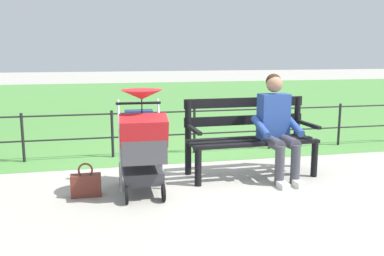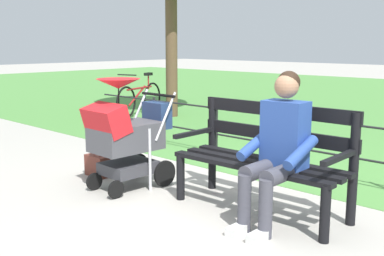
{
  "view_description": "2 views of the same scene",
  "coord_description": "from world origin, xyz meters",
  "px_view_note": "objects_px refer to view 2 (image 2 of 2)",
  "views": [
    {
      "loc": [
        1.45,
        4.78,
        1.53
      ],
      "look_at": [
        0.41,
        0.25,
        0.69
      ],
      "focal_mm": 39.33,
      "sensor_mm": 36.0,
      "label": 1
    },
    {
      "loc": [
        -2.75,
        3.31,
        1.5
      ],
      "look_at": [
        0.41,
        -0.03,
        0.66
      ],
      "focal_mm": 43.74,
      "sensor_mm": 36.0,
      "label": 2
    }
  ],
  "objects_px": {
    "person_on_bench": "(278,145)",
    "park_bench": "(265,153)",
    "bicycle": "(140,98)",
    "handbag": "(97,165)",
    "stroller": "(126,133)"
  },
  "relations": [
    {
      "from": "person_on_bench",
      "to": "park_bench",
      "type": "bearing_deg",
      "value": -39.26
    },
    {
      "from": "bicycle",
      "to": "handbag",
      "type": "bearing_deg",
      "value": 133.56
    },
    {
      "from": "bicycle",
      "to": "park_bench",
      "type": "bearing_deg",
      "value": 150.7
    },
    {
      "from": "person_on_bench",
      "to": "stroller",
      "type": "height_order",
      "value": "person_on_bench"
    },
    {
      "from": "person_on_bench",
      "to": "handbag",
      "type": "xyz_separation_m",
      "value": [
        2.28,
        0.19,
        -0.55
      ]
    },
    {
      "from": "handbag",
      "to": "park_bench",
      "type": "bearing_deg",
      "value": -168.35
    },
    {
      "from": "bicycle",
      "to": "stroller",
      "type": "bearing_deg",
      "value": 138.1
    },
    {
      "from": "park_bench",
      "to": "stroller",
      "type": "relative_size",
      "value": 1.4
    },
    {
      "from": "handbag",
      "to": "stroller",
      "type": "bearing_deg",
      "value": 174.27
    },
    {
      "from": "handbag",
      "to": "person_on_bench",
      "type": "bearing_deg",
      "value": -175.23
    },
    {
      "from": "park_bench",
      "to": "bicycle",
      "type": "xyz_separation_m",
      "value": [
        5.14,
        -2.88,
        -0.16
      ]
    },
    {
      "from": "handbag",
      "to": "bicycle",
      "type": "bearing_deg",
      "value": -46.44
    },
    {
      "from": "park_bench",
      "to": "person_on_bench",
      "type": "xyz_separation_m",
      "value": [
        -0.27,
        0.22,
        0.15
      ]
    },
    {
      "from": "stroller",
      "to": "bicycle",
      "type": "relative_size",
      "value": 0.72
    },
    {
      "from": "person_on_bench",
      "to": "bicycle",
      "type": "xyz_separation_m",
      "value": [
        5.41,
        -3.11,
        -0.31
      ]
    }
  ]
}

